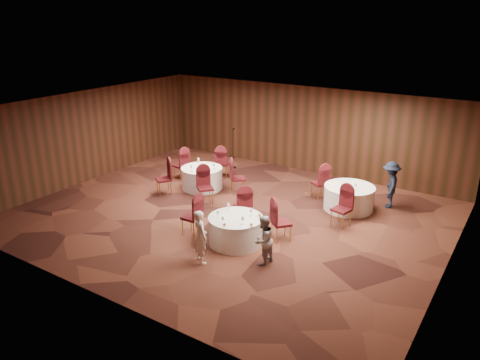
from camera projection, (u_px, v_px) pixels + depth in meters
The scene contains 15 objects.
ground at pixel (231, 215), 13.98m from camera, with size 12.00×12.00×0.00m, color black.
room_shell at pixel (230, 152), 13.31m from camera, with size 12.00×12.00×12.00m.
table_main at pixel (236, 230), 12.18m from camera, with size 1.43×1.43×0.74m.
table_left at pixel (202, 178), 15.98m from camera, with size 1.41×1.41×0.74m.
table_right at pixel (349, 198), 14.30m from camera, with size 1.53×1.53×0.74m.
chairs_main at pixel (238, 215), 12.77m from camera, with size 2.84×1.96×1.00m.
chairs_left at pixel (202, 174), 15.96m from camera, with size 3.16×3.15×1.00m.
chairs_right at pixel (330, 195), 14.14m from camera, with size 2.04×2.32×1.00m.
tabletop_main at pixel (238, 217), 11.85m from camera, with size 1.13×1.11×0.22m.
tabletop_left at pixel (201, 166), 15.82m from camera, with size 0.86×0.84×0.22m.
tabletop_right at pixel (356, 185), 13.84m from camera, with size 0.08×0.08×0.22m.
mic_stand at pixel (233, 157), 18.02m from camera, with size 0.24×0.24×1.57m.
woman_a at pixel (200, 237), 11.15m from camera, with size 0.50×0.32×1.36m, color white.
woman_b at pixel (263, 240), 11.12m from camera, with size 0.60×0.47×1.24m, color #9E9DA1.
man_c at pixel (390, 185), 14.32m from camera, with size 0.95×0.55×1.47m, color black.
Camera 1 is at (7.18, -10.57, 5.76)m, focal length 35.00 mm.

